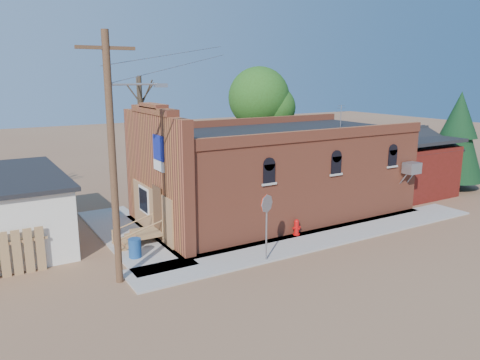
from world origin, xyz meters
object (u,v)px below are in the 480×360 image
stop_sign (267,210)px  utility_pole (114,155)px  fire_hydrant (297,227)px  trash_barrel (135,248)px  brick_bar (272,172)px

stop_sign → utility_pole: bearing=168.3°
fire_hydrant → stop_sign: size_ratio=0.28×
stop_sign → trash_barrel: bearing=146.3°
brick_bar → fire_hydrant: (-1.13, -3.70, -1.88)m
stop_sign → fire_hydrant: bearing=31.4°
utility_pole → trash_barrel: 4.81m
utility_pole → fire_hydrant: size_ratio=11.67×
fire_hydrant → trash_barrel: (-7.49, 1.25, 0.02)m
fire_hydrant → trash_barrel: size_ratio=0.95×
brick_bar → stop_sign: bearing=-126.7°
brick_bar → trash_barrel: brick_bar is taller
fire_hydrant → stop_sign: 3.88m
brick_bar → stop_sign: (-4.09, -5.49, -0.13)m
utility_pole → trash_barrel: utility_pole is taller
utility_pole → stop_sign: 6.36m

